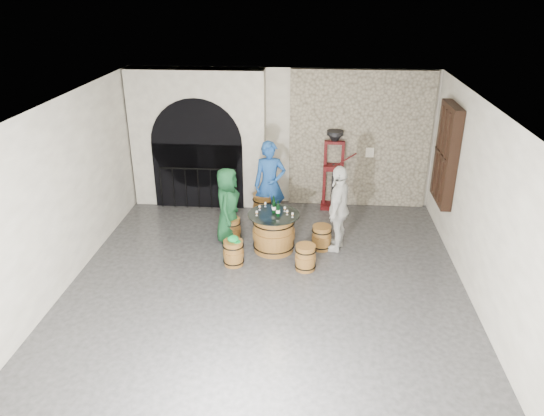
# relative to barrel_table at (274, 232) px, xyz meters

# --- Properties ---
(ground) EXTENTS (8.00, 8.00, 0.00)m
(ground) POSITION_rel_barrel_table_xyz_m (-0.02, -1.50, -0.39)
(ground) COLOR #2B2B2E
(ground) RESTS_ON ground
(wall_back) EXTENTS (8.00, 0.00, 8.00)m
(wall_back) POSITION_rel_barrel_table_xyz_m (-0.02, 2.50, 1.21)
(wall_back) COLOR silver
(wall_back) RESTS_ON ground
(wall_front) EXTENTS (8.00, 0.00, 8.00)m
(wall_front) POSITION_rel_barrel_table_xyz_m (-0.02, -5.50, 1.21)
(wall_front) COLOR silver
(wall_front) RESTS_ON ground
(wall_left) EXTENTS (0.00, 8.00, 8.00)m
(wall_left) POSITION_rel_barrel_table_xyz_m (-3.52, -1.50, 1.21)
(wall_left) COLOR silver
(wall_left) RESTS_ON ground
(wall_right) EXTENTS (0.00, 8.00, 8.00)m
(wall_right) POSITION_rel_barrel_table_xyz_m (3.48, -1.50, 1.21)
(wall_right) COLOR silver
(wall_right) RESTS_ON ground
(ceiling) EXTENTS (8.00, 8.00, 0.00)m
(ceiling) POSITION_rel_barrel_table_xyz_m (-0.02, -1.50, 2.81)
(ceiling) COLOR beige
(ceiling) RESTS_ON wall_back
(stone_facing_panel) EXTENTS (3.20, 0.12, 3.18)m
(stone_facing_panel) POSITION_rel_barrel_table_xyz_m (1.78, 2.44, 1.21)
(stone_facing_panel) COLOR gray
(stone_facing_panel) RESTS_ON ground
(arched_opening) EXTENTS (3.10, 0.60, 3.19)m
(arched_opening) POSITION_rel_barrel_table_xyz_m (-1.92, 2.24, 1.19)
(arched_opening) COLOR silver
(arched_opening) RESTS_ON ground
(shuttered_window) EXTENTS (0.23, 1.10, 2.00)m
(shuttered_window) POSITION_rel_barrel_table_xyz_m (3.36, 0.90, 1.41)
(shuttered_window) COLOR black
(shuttered_window) RESTS_ON wall_right
(barrel_table) EXTENTS (1.02, 1.02, 0.79)m
(barrel_table) POSITION_rel_barrel_table_xyz_m (0.00, 0.00, 0.00)
(barrel_table) COLOR brown
(barrel_table) RESTS_ON ground
(barrel_stool_left) EXTENTS (0.40, 0.40, 0.50)m
(barrel_stool_left) POSITION_rel_barrel_table_xyz_m (-0.90, 0.33, -0.14)
(barrel_stool_left) COLOR brown
(barrel_stool_left) RESTS_ON ground
(barrel_stool_far) EXTENTS (0.40, 0.40, 0.50)m
(barrel_stool_far) POSITION_rel_barrel_table_xyz_m (-0.14, 0.95, -0.14)
(barrel_stool_far) COLOR brown
(barrel_stool_far) RESTS_ON ground
(barrel_stool_right) EXTENTS (0.40, 0.40, 0.50)m
(barrel_stool_right) POSITION_rel_barrel_table_xyz_m (0.95, 0.13, -0.14)
(barrel_stool_right) COLOR brown
(barrel_stool_right) RESTS_ON ground
(barrel_stool_near_right) EXTENTS (0.40, 0.40, 0.50)m
(barrel_stool_near_right) POSITION_rel_barrel_table_xyz_m (0.65, -0.71, -0.14)
(barrel_stool_near_right) COLOR brown
(barrel_stool_near_right) RESTS_ON ground
(barrel_stool_near_left) EXTENTS (0.40, 0.40, 0.50)m
(barrel_stool_near_left) POSITION_rel_barrel_table_xyz_m (-0.71, -0.65, -0.14)
(barrel_stool_near_left) COLOR brown
(barrel_stool_near_left) RESTS_ON ground
(green_cap) EXTENTS (0.25, 0.21, 0.11)m
(green_cap) POSITION_rel_barrel_table_xyz_m (-0.71, -0.65, 0.16)
(green_cap) COLOR #0C8E3A
(green_cap) RESTS_ON barrel_stool_near_left
(person_green) EXTENTS (0.53, 0.79, 1.58)m
(person_green) POSITION_rel_barrel_table_xyz_m (-0.96, 0.35, 0.40)
(person_green) COLOR #134422
(person_green) RESTS_ON ground
(person_blue) EXTENTS (0.75, 0.55, 1.89)m
(person_blue) POSITION_rel_barrel_table_xyz_m (-0.18, 1.19, 0.55)
(person_blue) COLOR navy
(person_blue) RESTS_ON ground
(person_white) EXTENTS (0.70, 1.11, 1.76)m
(person_white) POSITION_rel_barrel_table_xyz_m (1.26, 0.17, 0.49)
(person_white) COLOR silver
(person_white) RESTS_ON ground
(wine_bottle_left) EXTENTS (0.08, 0.08, 0.32)m
(wine_bottle_left) POSITION_rel_barrel_table_xyz_m (-0.00, 0.06, 0.53)
(wine_bottle_left) COLOR black
(wine_bottle_left) RESTS_ON barrel_table
(wine_bottle_center) EXTENTS (0.08, 0.08, 0.32)m
(wine_bottle_center) POSITION_rel_barrel_table_xyz_m (0.09, -0.09, 0.53)
(wine_bottle_center) COLOR black
(wine_bottle_center) RESTS_ON barrel_table
(wine_bottle_right) EXTENTS (0.08, 0.08, 0.32)m
(wine_bottle_right) POSITION_rel_barrel_table_xyz_m (-0.01, 0.15, 0.53)
(wine_bottle_right) COLOR black
(wine_bottle_right) RESTS_ON barrel_table
(tasting_glass_a) EXTENTS (0.05, 0.05, 0.10)m
(tasting_glass_a) POSITION_rel_barrel_table_xyz_m (-0.32, -0.10, 0.45)
(tasting_glass_a) COLOR #BB7124
(tasting_glass_a) RESTS_ON barrel_table
(tasting_glass_b) EXTENTS (0.05, 0.05, 0.10)m
(tasting_glass_b) POSITION_rel_barrel_table_xyz_m (0.26, -0.02, 0.45)
(tasting_glass_b) COLOR #BB7124
(tasting_glass_b) RESTS_ON barrel_table
(tasting_glass_c) EXTENTS (0.05, 0.05, 0.10)m
(tasting_glass_c) POSITION_rel_barrel_table_xyz_m (-0.20, 0.33, 0.45)
(tasting_glass_c) COLOR #BB7124
(tasting_glass_c) RESTS_ON barrel_table
(tasting_glass_d) EXTENTS (0.05, 0.05, 0.10)m
(tasting_glass_d) POSITION_rel_barrel_table_xyz_m (0.21, 0.14, 0.45)
(tasting_glass_d) COLOR #BB7124
(tasting_glass_d) RESTS_ON barrel_table
(tasting_glass_e) EXTENTS (0.05, 0.05, 0.10)m
(tasting_glass_e) POSITION_rel_barrel_table_xyz_m (0.37, -0.12, 0.45)
(tasting_glass_e) COLOR #BB7124
(tasting_glass_e) RESTS_ON barrel_table
(tasting_glass_f) EXTENTS (0.05, 0.05, 0.10)m
(tasting_glass_f) POSITION_rel_barrel_table_xyz_m (-0.29, 0.17, 0.45)
(tasting_glass_f) COLOR #BB7124
(tasting_glass_f) RESTS_ON barrel_table
(side_barrel) EXTENTS (0.52, 0.52, 0.69)m
(side_barrel) POSITION_rel_barrel_table_xyz_m (-0.31, 1.25, -0.05)
(side_barrel) COLOR brown
(side_barrel) RESTS_ON ground
(corking_press) EXTENTS (0.77, 0.43, 1.88)m
(corking_press) POSITION_rel_barrel_table_xyz_m (1.21, 2.20, 0.70)
(corking_press) COLOR #4B0C0C
(corking_press) RESTS_ON ground
(control_box) EXTENTS (0.18, 0.10, 0.22)m
(control_box) POSITION_rel_barrel_table_xyz_m (2.03, 2.36, 0.96)
(control_box) COLOR silver
(control_box) RESTS_ON wall_back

